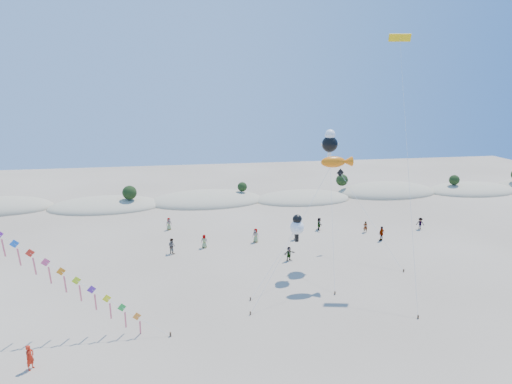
% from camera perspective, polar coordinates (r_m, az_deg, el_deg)
% --- Properties ---
extents(ground, '(160.00, 160.00, 0.00)m').
position_cam_1_polar(ground, '(30.20, -1.59, -24.25)').
color(ground, '#87745E').
rests_on(ground, ground).
extents(dune_ridge, '(145.30, 11.49, 5.57)m').
position_cam_1_polar(dune_ridge, '(71.24, -5.75, -1.17)').
color(dune_ridge, tan).
rests_on(dune_ridge, ground).
extents(fish_kite, '(10.98, 7.17, 12.16)m').
position_cam_1_polar(fish_kite, '(41.66, 10.68, 3.94)').
color(fish_kite, '#3F2D1E').
rests_on(fish_kite, ground).
extents(cartoon_kite_low, '(6.11, 5.20, 6.42)m').
position_cam_1_polar(cartoon_kite_low, '(42.42, 5.49, -4.50)').
color(cartoon_kite_low, '#3F2D1E').
rests_on(cartoon_kite_low, ground).
extents(cartoon_kite_high, '(3.12, 9.97, 14.22)m').
position_cam_1_polar(cartoon_kite_high, '(46.23, 9.81, 6.53)').
color(cartoon_kite_high, '#3F2D1E').
rests_on(cartoon_kite_high, ground).
extents(parafoil_kite, '(3.49, 12.02, 23.55)m').
position_cam_1_polar(parafoil_kite, '(45.49, 18.67, 18.17)').
color(parafoil_kite, '#3F2D1E').
rests_on(parafoil_kite, ground).
extents(dark_kite, '(4.63, 8.84, 9.38)m').
position_cam_1_polar(dark_kite, '(49.43, 13.13, -0.58)').
color(dark_kite, '#3F2D1E').
rests_on(dark_kite, ground).
extents(flyer_foreground, '(0.67, 0.77, 1.79)m').
position_cam_1_polar(flyer_foreground, '(34.46, -27.92, -18.90)').
color(flyer_foreground, red).
rests_on(flyer_foreground, ground).
extents(beachgoers, '(34.21, 13.59, 1.84)m').
position_cam_1_polar(beachgoers, '(53.25, 4.46, -5.63)').
color(beachgoers, slate).
rests_on(beachgoers, ground).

